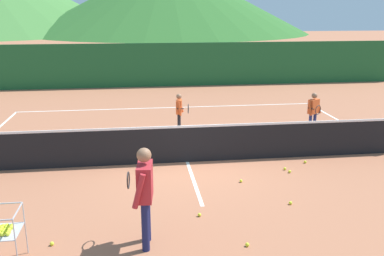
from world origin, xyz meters
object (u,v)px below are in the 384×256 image
at_px(tennis_net, 187,143).
at_px(tennis_ball_8, 141,169).
at_px(instructor, 145,188).
at_px(tennis_ball_7, 290,203).
at_px(tennis_ball_9, 199,215).
at_px(student_0, 180,109).
at_px(ball_cart, 0,230).
at_px(tennis_ball_5, 285,169).
at_px(tennis_ball_6, 52,244).
at_px(student_1, 314,109).
at_px(tennis_ball_4, 305,162).
at_px(tennis_ball_11, 241,181).
at_px(tennis_ball_10, 290,171).
at_px(tennis_ball_3, 138,177).
at_px(tennis_ball_2, 247,245).

relative_size(tennis_net, tennis_ball_8, 169.31).
xyz_separation_m(instructor, tennis_ball_7, (2.92, 1.14, -0.99)).
bearing_deg(tennis_ball_9, student_0, 87.86).
distance_m(ball_cart, tennis_ball_5, 6.53).
xyz_separation_m(tennis_ball_6, tennis_ball_9, (2.59, 0.69, 0.00)).
distance_m(student_1, tennis_ball_9, 6.70).
bearing_deg(tennis_ball_4, tennis_ball_11, -152.60).
distance_m(student_0, tennis_ball_8, 3.51).
relative_size(tennis_net, tennis_ball_4, 169.31).
xyz_separation_m(student_1, tennis_ball_7, (-2.45, -4.79, -0.74)).
height_order(tennis_ball_4, tennis_ball_7, same).
bearing_deg(tennis_ball_6, tennis_net, 53.47).
xyz_separation_m(student_0, tennis_ball_10, (2.26, -3.81, -0.71)).
bearing_deg(instructor, tennis_ball_7, 21.31).
distance_m(tennis_ball_5, tennis_ball_7, 1.91).
distance_m(tennis_ball_3, tennis_ball_8, 0.49).
xyz_separation_m(tennis_ball_5, tennis_ball_8, (-3.49, 0.44, 0.00)).
relative_size(tennis_net, tennis_ball_3, 169.31).
height_order(tennis_ball_3, tennis_ball_8, same).
xyz_separation_m(tennis_ball_5, tennis_ball_6, (-5.01, -2.79, 0.00)).
relative_size(tennis_ball_2, tennis_ball_3, 1.00).
bearing_deg(student_0, student_1, -9.25).
bearing_deg(tennis_ball_2, tennis_ball_6, 172.02).
height_order(tennis_ball_5, tennis_ball_6, same).
xyz_separation_m(ball_cart, tennis_ball_3, (2.08, 3.20, -0.55)).
relative_size(ball_cart, tennis_ball_11, 13.22).
height_order(student_0, tennis_ball_11, student_0).
height_order(tennis_ball_3, tennis_ball_10, same).
xyz_separation_m(tennis_ball_2, tennis_ball_10, (1.84, 3.05, 0.00)).
bearing_deg(tennis_ball_3, tennis_ball_8, 82.24).
xyz_separation_m(tennis_net, tennis_ball_3, (-1.26, -0.91, -0.47)).
height_order(ball_cart, tennis_ball_4, ball_cart).
height_order(tennis_ball_6, tennis_ball_8, same).
distance_m(tennis_ball_5, tennis_ball_10, 0.20).
distance_m(tennis_ball_3, tennis_ball_9, 2.34).
bearing_deg(tennis_ball_2, tennis_ball_7, 48.20).
xyz_separation_m(ball_cart, tennis_ball_5, (5.64, 3.26, -0.55)).
bearing_deg(tennis_ball_4, tennis_ball_7, -118.36).
xyz_separation_m(ball_cart, tennis_ball_2, (3.85, 0.01, -0.55)).
xyz_separation_m(tennis_ball_6, tennis_ball_10, (5.06, 2.60, 0.00)).
relative_size(instructor, tennis_ball_11, 25.07).
bearing_deg(tennis_ball_3, tennis_ball_7, -30.48).
xyz_separation_m(tennis_ball_8, tennis_ball_10, (3.55, -0.63, 0.00)).
xyz_separation_m(student_1, tennis_ball_6, (-6.93, -5.74, -0.74)).
distance_m(student_0, tennis_ball_10, 4.49).
bearing_deg(tennis_ball_6, tennis_ball_7, 12.07).
bearing_deg(tennis_ball_2, tennis_ball_4, 55.90).
distance_m(student_0, tennis_ball_7, 5.75).
xyz_separation_m(tennis_ball_4, tennis_ball_6, (-5.68, -3.19, 0.00)).
height_order(tennis_net, tennis_ball_8, tennis_net).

